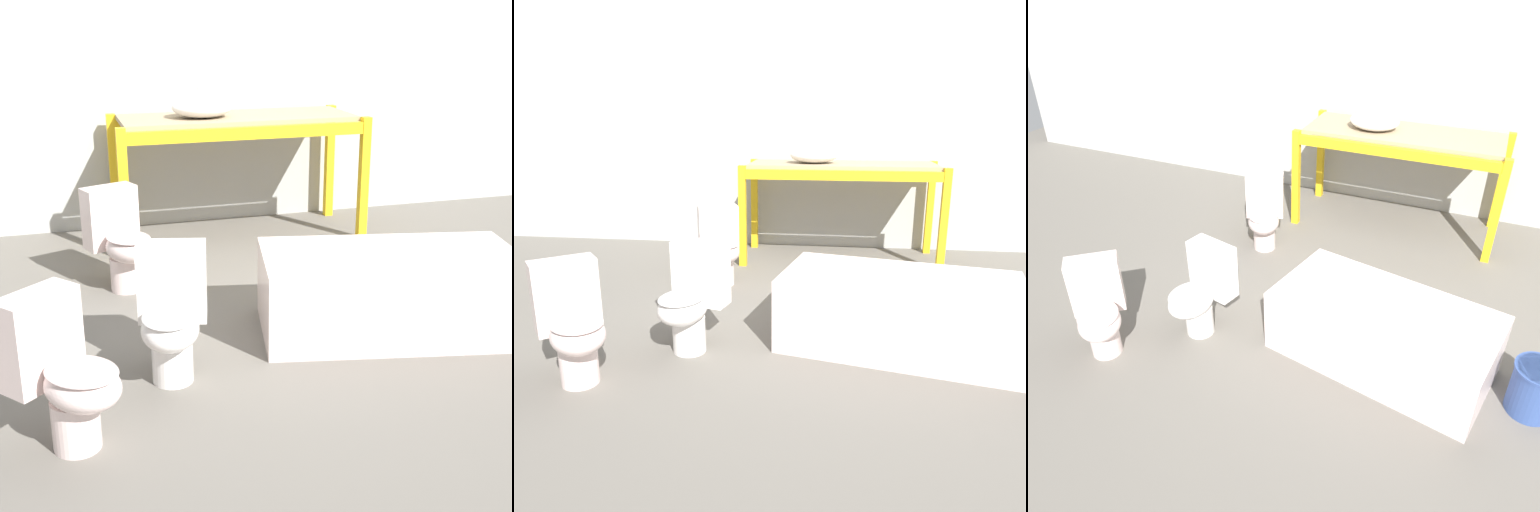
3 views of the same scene
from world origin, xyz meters
TOP-DOWN VIEW (x-y plane):
  - ground_plane at (0.00, 0.00)m, footprint 12.00×12.00m
  - warehouse_wall_rear at (0.00, 2.09)m, footprint 10.80×0.08m
  - shelving_rack at (-0.07, 1.53)m, footprint 1.98×0.80m
  - sink_basin at (-0.35, 1.49)m, footprint 0.47×0.39m
  - bathtub_main at (0.30, -0.50)m, footprint 1.59×1.02m
  - toilet_near at (-1.12, 0.61)m, footprint 0.48×0.59m
  - toilet_far at (-1.01, -0.70)m, footprint 0.43×0.57m
  - toilet_extra at (-1.55, -1.17)m, footprint 0.57×0.59m

SIDE VIEW (x-z plane):
  - ground_plane at x=0.00m, z-range 0.00..0.00m
  - bathtub_main at x=0.30m, z-range 0.04..0.52m
  - toilet_near at x=-1.12m, z-range 0.01..0.69m
  - toilet_far at x=-1.01m, z-range 0.01..0.69m
  - toilet_extra at x=-1.55m, z-range 0.01..0.69m
  - shelving_rack at x=-0.07m, z-range 0.35..1.35m
  - sink_basin at x=-0.35m, z-range 0.96..1.20m
  - warehouse_wall_rear at x=0.00m, z-range 0.00..3.20m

